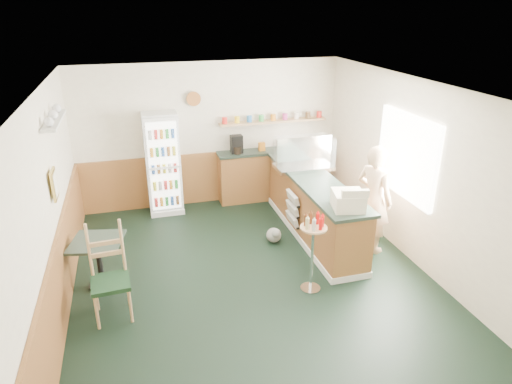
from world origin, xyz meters
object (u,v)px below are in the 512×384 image
object	(u,v)px
shopkeeper	(374,199)
condiment_stand	(313,242)
cafe_table	(98,255)
cafe_chair	(109,268)
display_case	(304,154)
drinks_fridge	(163,164)
cash_register	(348,200)

from	to	relation	value
shopkeeper	condiment_stand	xyz separation A→B (m)	(-1.33, -0.81, -0.13)
shopkeeper	cafe_table	xyz separation A→B (m)	(-4.10, 0.03, -0.35)
shopkeeper	condiment_stand	size ratio (longest dim) A/B	1.54
shopkeeper	cafe_chair	bearing A→B (deg)	73.89
shopkeeper	display_case	bearing A→B (deg)	5.71
drinks_fridge	condiment_stand	bearing A→B (deg)	-62.11
cash_register	cafe_chair	size ratio (longest dim) A/B	0.35
display_case	condiment_stand	xyz separation A→B (m)	(-0.63, -2.01, -0.55)
display_case	shopkeeper	distance (m)	1.45
drinks_fridge	cafe_table	distance (m)	2.59
condiment_stand	cash_register	bearing A→B (deg)	26.50
drinks_fridge	display_case	size ratio (longest dim) A/B	1.92
cash_register	condiment_stand	distance (m)	0.81
condiment_stand	cafe_chair	xyz separation A→B (m)	(-2.60, 0.22, -0.09)
condiment_stand	cafe_table	world-z (taller)	condiment_stand
display_case	cash_register	bearing A→B (deg)	-90.00
cash_register	condiment_stand	xyz separation A→B (m)	(-0.63, -0.32, -0.39)
condiment_stand	cafe_chair	bearing A→B (deg)	175.14
shopkeeper	cafe_table	distance (m)	4.12
drinks_fridge	cafe_chair	world-z (taller)	drinks_fridge
display_case	cash_register	world-z (taller)	display_case
shopkeeper	cafe_table	size ratio (longest dim) A/B	2.19
display_case	cafe_chair	world-z (taller)	display_case
display_case	shopkeeper	bearing A→B (deg)	-59.72
drinks_fridge	cafe_table	world-z (taller)	drinks_fridge
drinks_fridge	display_case	distance (m)	2.59
condiment_stand	drinks_fridge	bearing A→B (deg)	117.89
cafe_chair	cafe_table	bearing A→B (deg)	101.30
drinks_fridge	display_case	xyz separation A→B (m)	(2.30, -1.14, 0.35)
condiment_stand	display_case	bearing A→B (deg)	72.51
shopkeeper	condiment_stand	distance (m)	1.56
drinks_fridge	cafe_chair	xyz separation A→B (m)	(-0.94, -2.93, -0.29)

